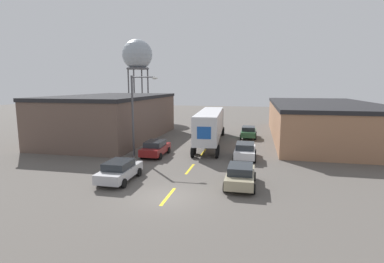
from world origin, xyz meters
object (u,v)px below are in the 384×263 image
(water_tower, at_px, (137,56))
(parked_car_left_far, at_px, (155,148))
(parked_car_right_far, at_px, (248,132))
(parked_car_right_mid, at_px, (245,150))
(parked_car_left_near, at_px, (119,170))
(parked_car_right_near, at_px, (240,175))
(street_lamp, at_px, (136,110))
(semi_truck, at_px, (211,124))

(water_tower, bearing_deg, parked_car_left_far, -65.23)
(parked_car_right_far, distance_m, parked_car_right_mid, 11.42)
(parked_car_left_near, distance_m, water_tower, 43.61)
(parked_car_right_far, distance_m, parked_car_left_near, 21.82)
(parked_car_right_far, xyz_separation_m, parked_car_right_mid, (0.00, -11.42, 0.00))
(parked_car_left_far, xyz_separation_m, parked_car_left_near, (0.00, -7.88, 0.00))
(parked_car_left_far, bearing_deg, water_tower, 114.77)
(parked_car_right_near, bearing_deg, street_lamp, 146.76)
(semi_truck, distance_m, street_lamp, 10.04)
(semi_truck, xyz_separation_m, parked_car_right_near, (4.24, -14.45, -1.61))
(water_tower, height_order, street_lamp, water_tower)
(parked_car_left_near, distance_m, parked_car_right_near, 8.64)
(parked_car_right_near, bearing_deg, parked_car_right_mid, 90.00)
(parked_car_right_mid, xyz_separation_m, street_lamp, (-10.39, -1.11, 3.75))
(parked_car_right_near, bearing_deg, parked_car_left_far, 140.24)
(parked_car_left_near, height_order, parked_car_right_near, same)
(water_tower, bearing_deg, parked_car_right_near, -59.09)
(semi_truck, relative_size, parked_car_right_far, 3.68)
(parked_car_left_near, height_order, parked_car_right_mid, same)
(parked_car_left_near, bearing_deg, parked_car_right_mid, 45.11)
(semi_truck, height_order, parked_car_left_near, semi_truck)
(parked_car_left_near, xyz_separation_m, parked_car_right_mid, (8.61, 8.64, 0.00))
(parked_car_right_far, distance_m, water_tower, 32.40)
(parked_car_left_far, height_order, street_lamp, street_lamp)
(semi_truck, relative_size, parked_car_left_near, 3.68)
(parked_car_right_near, height_order, street_lamp, street_lamp)
(semi_truck, bearing_deg, parked_car_left_far, -124.77)
(semi_truck, distance_m, parked_car_right_far, 6.66)
(parked_car_right_mid, bearing_deg, water_tower, 126.98)
(parked_car_right_mid, relative_size, water_tower, 0.27)
(parked_car_left_near, relative_size, parked_car_right_mid, 1.00)
(parked_car_left_far, relative_size, street_lamp, 0.56)
(semi_truck, xyz_separation_m, parked_car_right_mid, (4.24, -6.54, -1.61))
(parked_car_left_near, relative_size, parked_car_right_near, 1.00)
(semi_truck, distance_m, parked_car_right_near, 15.15)
(parked_car_left_far, height_order, parked_car_left_near, same)
(parked_car_right_far, height_order, parked_car_left_near, same)
(semi_truck, relative_size, parked_car_right_mid, 3.68)
(parked_car_left_far, xyz_separation_m, water_tower, (-14.52, 31.46, 11.97))
(parked_car_left_far, xyz_separation_m, parked_car_right_mid, (8.61, 0.76, 0.00))
(parked_car_left_far, xyz_separation_m, street_lamp, (-1.78, -0.35, 3.75))
(parked_car_right_far, bearing_deg, street_lamp, -129.68)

